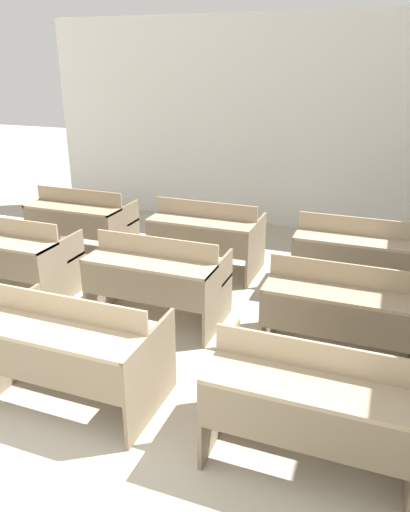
{
  "coord_description": "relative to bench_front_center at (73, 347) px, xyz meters",
  "views": [
    {
      "loc": [
        1.99,
        -1.24,
        2.47
      ],
      "look_at": [
        0.46,
        2.8,
        0.75
      ],
      "focal_mm": 35.0,
      "sensor_mm": 36.0,
      "label": 1
    }
  ],
  "objects": [
    {
      "name": "bench_front_right",
      "position": [
        1.77,
        0.01,
        0.0
      ],
      "size": [
        1.27,
        0.8,
        0.89
      ],
      "color": "#7C6D56",
      "rests_on": "ground_plane"
    },
    {
      "name": "bench_front_center",
      "position": [
        0.0,
        0.0,
        0.0
      ],
      "size": [
        1.27,
        0.8,
        0.89
      ],
      "color": "#7C6C55",
      "rests_on": "ground_plane"
    },
    {
      "name": "bench_second_left",
      "position": [
        -1.73,
        1.36,
        0.0
      ],
      "size": [
        1.27,
        0.8,
        0.89
      ],
      "color": "#82725B",
      "rests_on": "ground_plane"
    },
    {
      "name": "bench_third_center",
      "position": [
        0.03,
        2.72,
        0.0
      ],
      "size": [
        1.27,
        0.8,
        0.89
      ],
      "color": "#7E6F58",
      "rests_on": "ground_plane"
    },
    {
      "name": "bench_second_right",
      "position": [
        1.8,
        1.34,
        0.0
      ],
      "size": [
        1.27,
        0.8,
        0.89
      ],
      "color": "#786952",
      "rests_on": "ground_plane"
    },
    {
      "name": "bench_third_left",
      "position": [
        -1.74,
        2.7,
        0.0
      ],
      "size": [
        1.27,
        0.8,
        0.89
      ],
      "color": "#796952",
      "rests_on": "ground_plane"
    },
    {
      "name": "bench_second_center",
      "position": [
        0.03,
        1.38,
        0.0
      ],
      "size": [
        1.27,
        0.8,
        0.89
      ],
      "color": "#80715A",
      "rests_on": "ground_plane"
    },
    {
      "name": "wall_back",
      "position": [
        0.06,
        4.84,
        1.07
      ],
      "size": [
        6.87,
        0.06,
        3.08
      ],
      "color": "silver",
      "rests_on": "ground_plane"
    },
    {
      "name": "bench_third_right",
      "position": [
        1.78,
        2.71,
        0.0
      ],
      "size": [
        1.27,
        0.8,
        0.89
      ],
      "color": "#82735C",
      "rests_on": "ground_plane"
    }
  ]
}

